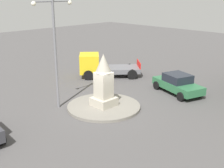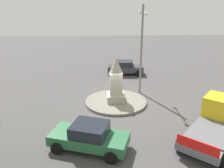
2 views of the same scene
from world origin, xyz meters
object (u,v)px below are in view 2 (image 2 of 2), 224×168
at_px(truck_yellow_near_island, 217,120).
at_px(car_green_waiting, 89,136).
at_px(car_dark_grey_approaching, 125,68).
at_px(streetlamp, 142,42).
at_px(monument, 116,82).

bearing_deg(truck_yellow_near_island, car_green_waiting, -82.37).
height_order(car_dark_grey_approaching, car_green_waiting, car_dark_grey_approaching).
height_order(streetlamp, truck_yellow_near_island, streetlamp).
xyz_separation_m(monument, truck_yellow_near_island, (4.90, 5.54, -0.78)).
distance_m(streetlamp, car_dark_grey_approaching, 6.65).
relative_size(car_dark_grey_approaching, truck_yellow_near_island, 0.74).
bearing_deg(monument, streetlamp, 132.67).
bearing_deg(car_green_waiting, car_dark_grey_approaching, 166.35).
xyz_separation_m(car_dark_grey_approaching, car_green_waiting, (13.43, -3.26, -0.01)).
bearing_deg(car_green_waiting, streetlamp, 153.40).
distance_m(streetlamp, truck_yellow_near_island, 8.41).
xyz_separation_m(monument, streetlamp, (-2.02, 2.19, 2.63)).
bearing_deg(streetlamp, truck_yellow_near_island, 25.80).
distance_m(car_dark_grey_approaching, truck_yellow_near_island, 13.09).
bearing_deg(truck_yellow_near_island, car_dark_grey_approaching, -162.03).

